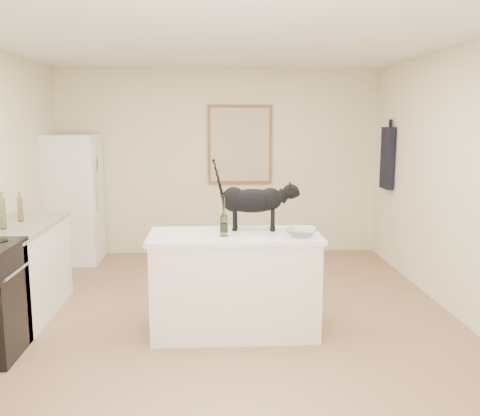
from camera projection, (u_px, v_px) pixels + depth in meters
name	position (u px, v px, depth m)	size (l,w,h in m)	color
floor	(223.00, 323.00, 4.94)	(5.50, 5.50, 0.00)	#916C4D
ceiling	(222.00, 36.00, 4.52)	(5.50, 5.50, 0.00)	white
wall_back	(219.00, 162.00, 7.44)	(4.50, 4.50, 0.00)	beige
wall_front	(237.00, 272.00, 2.02)	(4.50, 4.50, 0.00)	beige
wall_right	(466.00, 184.00, 4.85)	(5.50, 5.50, 0.00)	beige
island_base	(235.00, 285.00, 4.68)	(1.44, 0.67, 0.86)	white
island_top	(235.00, 236.00, 4.61)	(1.50, 0.70, 0.04)	white
left_cabinets	(20.00, 273.00, 5.07)	(0.60, 1.40, 0.86)	white
left_countertop	(17.00, 227.00, 4.99)	(0.62, 1.44, 0.04)	gray
fridge	(73.00, 199.00, 7.02)	(0.68, 0.68, 1.70)	white
artwork_frame	(240.00, 145.00, 7.39)	(0.90, 0.03, 1.10)	brown
artwork_canvas	(240.00, 145.00, 7.37)	(0.82, 0.00, 1.02)	beige
hanging_garment	(387.00, 158.00, 6.85)	(0.08, 0.34, 0.80)	black
black_cat	(253.00, 204.00, 4.73)	(0.68, 0.20, 0.48)	black
wine_bottle	(224.00, 218.00, 4.49)	(0.07, 0.07, 0.31)	#375C25
glass_bowl	(302.00, 233.00, 4.48)	(0.27, 0.27, 0.07)	silver
fridge_paper	(98.00, 164.00, 6.96)	(0.01, 0.14, 0.18)	white
counter_bottle_cluster	(10.00, 212.00, 4.94)	(0.08, 0.44, 0.28)	#3A6322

